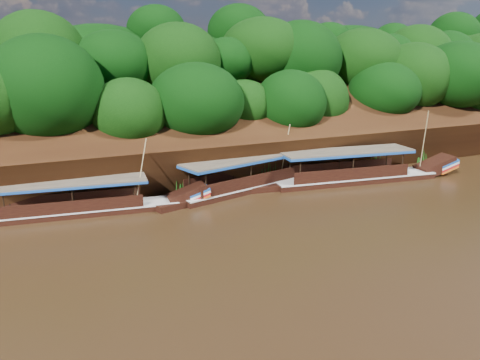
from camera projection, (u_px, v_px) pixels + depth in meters
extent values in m
plane|color=black|center=(303.00, 225.00, 29.48)|extent=(160.00, 160.00, 0.00)
cube|color=black|center=(210.00, 132.00, 42.56)|extent=(120.00, 16.12, 13.64)
cube|color=black|center=(178.00, 150.00, 52.24)|extent=(120.00, 24.00, 12.00)
ellipsoid|color=#0A3F0B|center=(148.00, 139.00, 39.26)|extent=(18.00, 8.00, 6.40)
ellipsoid|color=#0A3F0B|center=(184.00, 66.00, 47.19)|extent=(24.00, 11.00, 8.40)
ellipsoid|color=#0A3F0B|center=(420.00, 120.00, 51.01)|extent=(18.00, 8.00, 6.00)
ellipsoid|color=#0A3F0B|center=(438.00, 66.00, 60.20)|extent=(22.00, 10.00, 8.00)
cube|color=black|center=(354.00, 182.00, 39.28)|extent=(14.44, 4.29, 1.00)
cube|color=silver|center=(355.00, 176.00, 39.16)|extent=(14.45, 4.37, 0.11)
cube|color=black|center=(435.00, 166.00, 41.38)|extent=(3.57, 2.26, 1.94)
cube|color=#184B9E|center=(444.00, 162.00, 41.55)|extent=(1.98, 2.12, 0.72)
cube|color=red|center=(443.00, 166.00, 41.64)|extent=(1.98, 2.12, 0.72)
cube|color=brown|center=(347.00, 151.00, 38.32)|extent=(11.42, 4.25, 0.13)
cube|color=#184B9E|center=(347.00, 153.00, 38.36)|extent=(11.42, 4.25, 0.20)
cylinder|color=tan|center=(424.00, 141.00, 39.67)|extent=(1.19, 1.44, 5.28)
cube|color=black|center=(250.00, 189.00, 37.18)|extent=(13.03, 5.50, 0.96)
cube|color=silver|center=(250.00, 183.00, 37.06)|extent=(13.05, 5.56, 0.11)
cube|color=black|center=(312.00, 166.00, 41.40)|extent=(3.39, 2.47, 1.81)
cube|color=#184B9E|center=(318.00, 161.00, 41.81)|extent=(1.99, 2.18, 0.66)
cube|color=red|center=(318.00, 165.00, 41.91)|extent=(1.99, 2.18, 0.66)
cube|color=brown|center=(242.00, 159.00, 36.01)|extent=(10.42, 5.14, 0.13)
cube|color=#184B9E|center=(242.00, 160.00, 36.04)|extent=(10.42, 5.14, 0.19)
cylinder|color=tan|center=(285.00, 151.00, 37.95)|extent=(0.66, 0.43, 4.47)
cube|color=black|center=(87.00, 213.00, 31.54)|extent=(12.47, 3.60, 0.84)
cube|color=silver|center=(86.00, 208.00, 31.43)|extent=(12.48, 3.66, 0.09)
cube|color=black|center=(188.00, 195.00, 33.38)|extent=(3.07, 1.89, 1.65)
cube|color=#184B9E|center=(198.00, 190.00, 33.53)|extent=(1.70, 1.78, 0.62)
cube|color=red|center=(198.00, 195.00, 33.61)|extent=(1.70, 1.78, 0.62)
cube|color=brown|center=(72.00, 182.00, 30.72)|extent=(9.86, 3.57, 0.11)
cube|color=#184B9E|center=(72.00, 184.00, 30.75)|extent=(9.86, 3.57, 0.17)
cylinder|color=tan|center=(141.00, 171.00, 31.74)|extent=(1.28, 1.17, 4.29)
cone|color=#206318|center=(58.00, 198.00, 32.20)|extent=(1.50, 1.50, 1.62)
cone|color=#206318|center=(178.00, 184.00, 35.70)|extent=(1.50, 1.50, 1.49)
cone|color=#206318|center=(267.00, 174.00, 37.99)|extent=(1.50, 1.50, 1.94)
cone|color=#206318|center=(307.00, 168.00, 40.21)|extent=(1.50, 1.50, 1.78)
cone|color=#206318|center=(376.00, 162.00, 42.87)|extent=(1.50, 1.50, 1.62)
cone|color=#206318|center=(423.00, 155.00, 45.29)|extent=(1.50, 1.50, 1.70)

